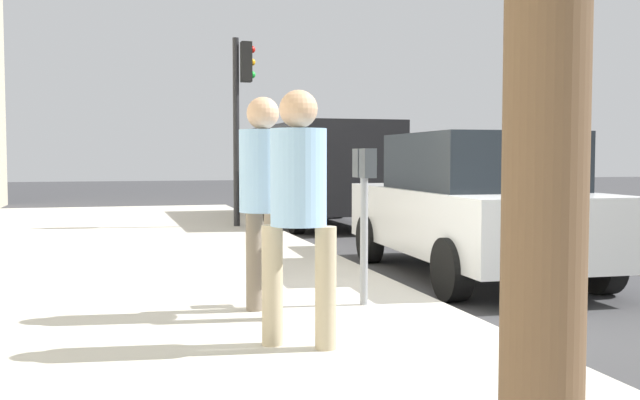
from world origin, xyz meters
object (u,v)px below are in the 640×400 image
parking_meter (364,193)px  pedestrian_at_meter (263,186)px  pedestrian_bystander (299,196)px  parked_van_far (320,167)px  traffic_signal (241,100)px  parked_sedan_near (473,205)px

parking_meter → pedestrian_at_meter: bearing=100.3°
parking_meter → pedestrian_bystander: (-1.28, 0.92, 0.05)m
pedestrian_at_meter → parked_van_far: size_ratio=0.35×
pedestrian_at_meter → traffic_signal: 8.18m
parked_sedan_near → parking_meter: bearing=133.4°
parking_meter → pedestrian_bystander: size_ratio=0.78×
parked_sedan_near → traffic_signal: (5.84, 1.93, 1.68)m
pedestrian_bystander → traffic_signal: traffic_signal is taller
parked_van_far → traffic_signal: (-1.36, 1.93, 1.32)m
parked_sedan_near → parked_van_far: parked_van_far is taller
pedestrian_at_meter → traffic_signal: bearing=70.0°
pedestrian_at_meter → traffic_signal: (7.99, -1.12, 1.33)m
parking_meter → parked_van_far: bearing=-12.8°
parked_sedan_near → traffic_signal: size_ratio=1.24×
pedestrian_at_meter → parked_van_far: parked_van_far is taller
parking_meter → parked_van_far: (9.18, -2.09, 0.09)m
pedestrian_at_meter → parked_van_far: 9.84m
parked_van_far → parking_meter: bearing=167.2°
traffic_signal → parking_meter: bearing=178.8°
parking_meter → pedestrian_bystander: bearing=144.4°
parking_meter → traffic_signal: (7.82, -0.16, 1.41)m
pedestrian_bystander → parked_van_far: parked_van_far is taller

